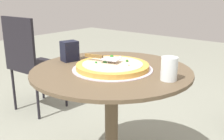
{
  "coord_description": "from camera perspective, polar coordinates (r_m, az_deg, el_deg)",
  "views": [
    {
      "loc": [
        -1.09,
        -0.92,
        1.12
      ],
      "look_at": [
        -0.0,
        -0.01,
        0.7
      ],
      "focal_mm": 43.11,
      "sensor_mm": 36.0,
      "label": 1
    }
  ],
  "objects": [
    {
      "name": "patio_chair_near",
      "position": [
        2.57,
        -16.89,
        2.25
      ],
      "size": [
        0.44,
        0.44,
        0.9
      ],
      "color": "black",
      "rests_on": "ground"
    },
    {
      "name": "pizza_server",
      "position": [
        1.51,
        -2.21,
        2.69
      ],
      "size": [
        0.1,
        0.22,
        0.02
      ],
      "color": "silver",
      "rests_on": "pizza_on_tray"
    },
    {
      "name": "pizza_on_tray",
      "position": [
        1.47,
        0.0,
        0.73
      ],
      "size": [
        0.44,
        0.44,
        0.05
      ],
      "color": "silver",
      "rests_on": "patio_table"
    },
    {
      "name": "patio_table",
      "position": [
        1.55,
        -0.12,
        -6.54
      ],
      "size": [
        0.89,
        0.89,
        0.7
      ],
      "color": "brown",
      "rests_on": "ground"
    },
    {
      "name": "napkin_dispenser",
      "position": [
        1.67,
        -8.98,
        3.99
      ],
      "size": [
        0.11,
        0.1,
        0.12
      ],
      "primitive_type": "cube",
      "rotation": [
        0.0,
        0.0,
        2.89
      ],
      "color": "black",
      "rests_on": "patio_table"
    },
    {
      "name": "drinking_cup",
      "position": [
        1.32,
        12.02,
        0.27
      ],
      "size": [
        0.08,
        0.08,
        0.11
      ],
      "primitive_type": "cylinder",
      "color": "white",
      "rests_on": "patio_table"
    }
  ]
}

